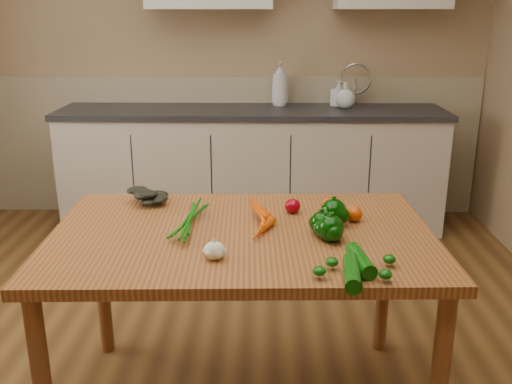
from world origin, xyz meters
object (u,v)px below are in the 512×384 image
at_px(table, 242,252).
at_px(zucchini_b, 352,273).
at_px(garlic_bulb, 214,250).
at_px(soap_bottle_c, 346,95).
at_px(tomato_b, 331,206).
at_px(soap_bottle_a, 280,83).
at_px(pepper_c, 331,229).
at_px(pepper_a, 321,223).
at_px(soap_bottle_b, 338,93).
at_px(carrot_bunch, 238,217).
at_px(zucchini_a, 361,260).
at_px(leafy_greens, 147,193).
at_px(tomato_a, 293,206).
at_px(pepper_b, 333,212).
at_px(tomato_c, 354,214).

relative_size(table, zucchini_b, 7.28).
height_order(garlic_bulb, zucchini_b, garlic_bulb).
xyz_separation_m(soap_bottle_c, tomato_b, (-0.32, -2.01, -0.17)).
height_order(soap_bottle_a, pepper_c, soap_bottle_a).
bearing_deg(soap_bottle_c, pepper_a, -103.86).
xyz_separation_m(soap_bottle_b, pepper_c, (-0.31, -2.38, -0.16)).
distance_m(carrot_bunch, zucchini_a, 0.57).
bearing_deg(tomato_b, leafy_greens, 170.97).
xyz_separation_m(table, soap_bottle_c, (0.68, 2.20, 0.30)).
relative_size(table, pepper_c, 15.30).
bearing_deg(tomato_a, garlic_bulb, -121.64).
relative_size(soap_bottle_c, leafy_greens, 0.89).
bearing_deg(garlic_bulb, soap_bottle_a, 83.70).
distance_m(table, pepper_b, 0.39).
distance_m(carrot_bunch, zucchini_b, 0.61).
bearing_deg(soap_bottle_b, soap_bottle_c, -104.91).
relative_size(tomato_b, zucchini_b, 0.40).
height_order(tomato_c, zucchini_a, tomato_c).
distance_m(carrot_bunch, leafy_greens, 0.48).
bearing_deg(leafy_greens, soap_bottle_b, 61.69).
bearing_deg(zucchini_a, soap_bottle_c, 83.64).
xyz_separation_m(carrot_bunch, zucchini_b, (0.38, -0.47, -0.01)).
relative_size(pepper_b, tomato_b, 1.30).
bearing_deg(leafy_greens, tomato_a, -9.26).
height_order(carrot_bunch, pepper_b, pepper_b).
height_order(garlic_bulb, tomato_b, tomato_b).
bearing_deg(tomato_c, leafy_greens, 167.19).
bearing_deg(soap_bottle_c, zucchini_a, -100.42).
bearing_deg(pepper_a, soap_bottle_a, 92.52).
xyz_separation_m(soap_bottle_b, zucchini_a, (-0.24, -2.61, -0.18)).
bearing_deg(zucchini_a, tomato_c, 84.42).
relative_size(soap_bottle_a, pepper_a, 3.87).
relative_size(table, pepper_a, 17.27).
relative_size(soap_bottle_a, carrot_bunch, 1.23).
xyz_separation_m(carrot_bunch, leafy_greens, (-0.41, 0.25, 0.02)).
bearing_deg(tomato_b, zucchini_b, -89.83).
distance_m(soap_bottle_c, pepper_a, 2.26).
relative_size(soap_bottle_a, tomato_c, 5.06).
distance_m(tomato_c, zucchini_b, 0.54).
relative_size(carrot_bunch, pepper_b, 2.58).
relative_size(leafy_greens, tomato_b, 2.58).
bearing_deg(zucchini_a, garlic_bulb, 172.36).
xyz_separation_m(soap_bottle_a, zucchini_b, (0.16, -2.72, -0.26)).
relative_size(soap_bottle_c, tomato_c, 2.82).
distance_m(table, soap_bottle_a, 2.35).
distance_m(soap_bottle_b, tomato_a, 2.13).
bearing_deg(tomato_a, leafy_greens, 170.74).
xyz_separation_m(pepper_c, zucchini_a, (0.07, -0.23, -0.02)).
bearing_deg(soap_bottle_a, zucchini_a, -96.13).
xyz_separation_m(soap_bottle_b, tomato_a, (-0.44, -2.08, -0.18)).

